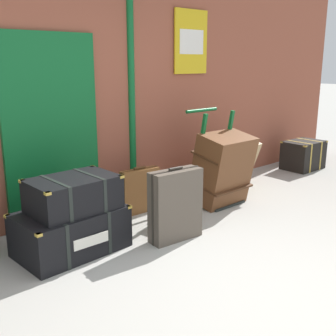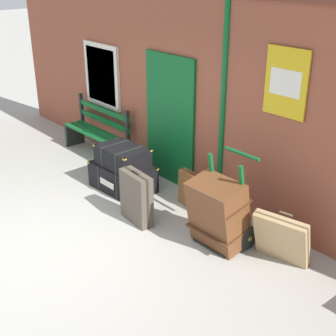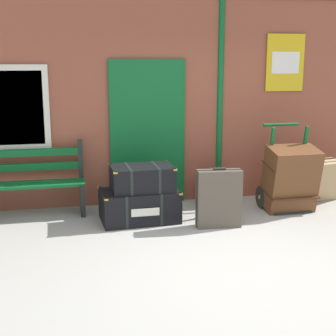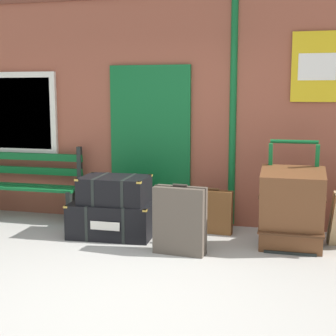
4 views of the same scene
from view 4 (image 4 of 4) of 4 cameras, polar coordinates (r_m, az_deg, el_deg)
The scene contains 9 objects.
ground_plane at distance 4.45m, azimuth -4.97°, elevation -14.36°, with size 60.00×60.00×0.00m, color #A3A099.
brick_facade at distance 6.60m, azimuth 2.21°, elevation 7.49°, with size 10.40×0.35×3.20m.
platform_bench at distance 7.13m, azimuth -16.19°, elevation -2.08°, with size 1.60×0.43×1.01m.
steamer_trunk_base at distance 6.09m, azimuth -6.43°, elevation -5.88°, with size 1.05×0.71×0.43m.
steamer_trunk_middle at distance 5.98m, azimuth -6.20°, elevation -2.52°, with size 0.82×0.57×0.33m.
porters_trolley at distance 5.81m, azimuth 14.10°, elevation -6.19°, with size 0.71×0.57×1.20m.
large_brown_trunk at distance 5.59m, azimuth 14.16°, elevation -4.66°, with size 0.70×0.60×0.95m.
suitcase_cream at distance 5.36m, azimuth 1.38°, elevation -6.11°, with size 0.58×0.25×0.78m.
suitcase_charcoal at distance 6.17m, azimuth 5.16°, elevation -5.08°, with size 0.51×0.16×0.58m.
Camera 4 is at (1.38, -3.85, 1.75)m, focal length 52.49 mm.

